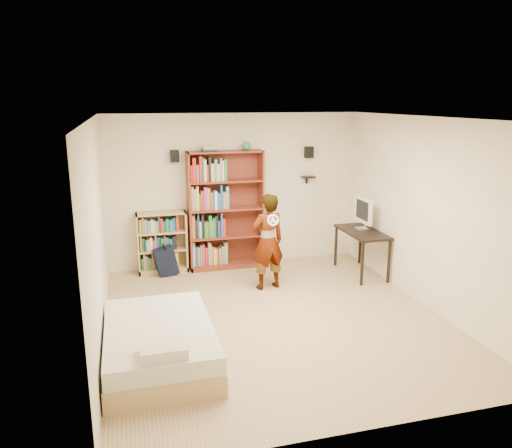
{
  "coord_description": "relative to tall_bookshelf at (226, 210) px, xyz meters",
  "views": [
    {
      "loc": [
        -1.89,
        -6.05,
        2.93
      ],
      "look_at": [
        -0.12,
        0.6,
        1.2
      ],
      "focal_mm": 35.0,
      "sensor_mm": 36.0,
      "label": 1
    }
  ],
  "objects": [
    {
      "name": "ground",
      "position": [
        0.21,
        -2.31,
        -1.04
      ],
      "size": [
        4.5,
        5.0,
        0.01
      ],
      "primitive_type": "cube",
      "color": "tan",
      "rests_on": "ground"
    },
    {
      "name": "room_shell",
      "position": [
        0.21,
        -2.31,
        0.73
      ],
      "size": [
        4.52,
        5.02,
        2.71
      ],
      "color": "white",
      "rests_on": "ground"
    },
    {
      "name": "crown_molding",
      "position": [
        0.21,
        -2.31,
        1.63
      ],
      "size": [
        4.5,
        5.0,
        0.06
      ],
      "color": "silver",
      "rests_on": "room_shell"
    },
    {
      "name": "speaker_left",
      "position": [
        -0.84,
        0.09,
        0.96
      ],
      "size": [
        0.14,
        0.12,
        0.2
      ],
      "primitive_type": "cube",
      "color": "black",
      "rests_on": "room_shell"
    },
    {
      "name": "speaker_right",
      "position": [
        1.56,
        0.09,
        0.96
      ],
      "size": [
        0.14,
        0.12,
        0.2
      ],
      "primitive_type": "cube",
      "color": "black",
      "rests_on": "room_shell"
    },
    {
      "name": "wall_shelf",
      "position": [
        1.56,
        0.1,
        0.51
      ],
      "size": [
        0.25,
        0.16,
        0.02
      ],
      "primitive_type": "cube",
      "color": "black",
      "rests_on": "room_shell"
    },
    {
      "name": "tall_bookshelf",
      "position": [
        0.0,
        0.0,
        0.0
      ],
      "size": [
        1.31,
        0.38,
        2.07
      ],
      "primitive_type": null,
      "color": "maroon",
      "rests_on": "ground"
    },
    {
      "name": "low_bookshelf",
      "position": [
        -1.12,
        0.03,
        -0.51
      ],
      "size": [
        0.85,
        0.32,
        1.06
      ],
      "primitive_type": null,
      "color": "tan",
      "rests_on": "ground"
    },
    {
      "name": "computer_desk",
      "position": [
        2.16,
        -0.95,
        -0.66
      ],
      "size": [
        0.56,
        1.12,
        0.76
      ],
      "primitive_type": null,
      "color": "black",
      "rests_on": "ground"
    },
    {
      "name": "imac",
      "position": [
        2.21,
        -0.82,
        -0.01
      ],
      "size": [
        0.16,
        0.54,
        0.54
      ],
      "primitive_type": null,
      "rotation": [
        0.0,
        0.0,
        0.1
      ],
      "color": "white",
      "rests_on": "computer_desk"
    },
    {
      "name": "daybed",
      "position": [
        -1.41,
        -3.06,
        -0.76
      ],
      "size": [
        1.21,
        1.87,
        0.55
      ],
      "primitive_type": null,
      "color": "white",
      "rests_on": "ground"
    },
    {
      "name": "person",
      "position": [
        0.42,
        -1.18,
        -0.27
      ],
      "size": [
        0.62,
        0.47,
        1.53
      ],
      "primitive_type": "imported",
      "rotation": [
        0.0,
        0.0,
        3.34
      ],
      "color": "black",
      "rests_on": "ground"
    },
    {
      "name": "wii_wheel",
      "position": [
        0.42,
        -1.47,
        0.14
      ],
      "size": [
        0.18,
        0.07,
        0.18
      ],
      "primitive_type": "torus",
      "rotation": [
        1.36,
        0.0,
        0.0
      ],
      "color": "white",
      "rests_on": "person"
    },
    {
      "name": "navy_bag",
      "position": [
        -1.09,
        -0.18,
        -0.78
      ],
      "size": [
        0.41,
        0.3,
        0.51
      ],
      "primitive_type": null,
      "rotation": [
        0.0,
        0.0,
        0.16
      ],
      "color": "black",
      "rests_on": "ground"
    }
  ]
}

